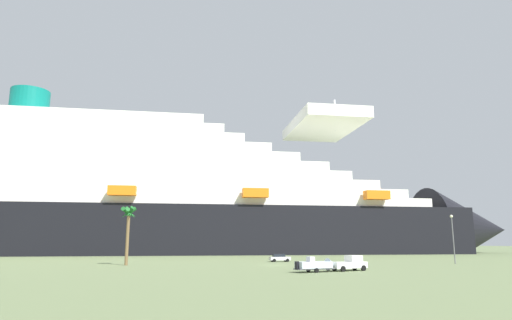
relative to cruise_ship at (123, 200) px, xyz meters
name	(u,v)px	position (x,y,z in m)	size (l,w,h in m)	color
ground_plane	(234,259)	(27.97, -45.95, -17.72)	(600.00, 600.00, 0.00)	#66754C
cruise_ship	(123,200)	(0.00, 0.00, 0.00)	(272.71, 63.18, 63.83)	black
pickup_truck	(350,264)	(34.51, -92.87, -16.68)	(5.89, 3.15, 2.20)	white
small_boat_on_trailer	(318,265)	(28.98, -94.01, -16.75)	(7.17, 3.10, 2.15)	#595960
palm_tree	(129,217)	(2.87, -68.66, -9.19)	(3.12, 3.18, 10.58)	brown
street_lamp	(453,232)	(63.31, -80.32, -11.79)	(0.56, 0.56, 9.30)	slate
parked_car_silver_sedan	(280,258)	(33.81, -63.05, -16.89)	(4.45, 2.32, 1.58)	silver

